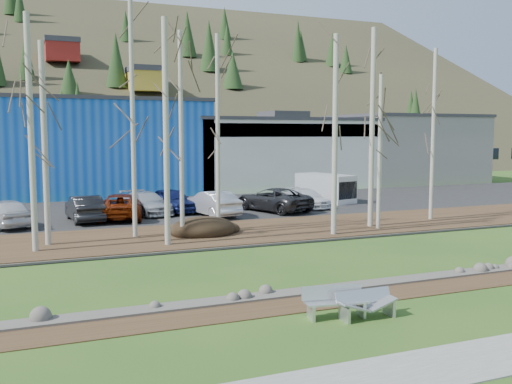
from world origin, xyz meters
name	(u,v)px	position (x,y,z in m)	size (l,w,h in m)	color
ground	(428,311)	(0.00, 0.00, 0.00)	(200.00, 200.00, 0.00)	#2A4D19
dirt_strip	(387,292)	(0.00, 2.10, 0.01)	(80.00, 1.80, 0.03)	#382616
near_bank_rocks	(370,285)	(0.00, 3.10, 0.00)	(80.00, 0.80, 0.50)	#47423D
river	(315,261)	(0.00, 7.20, 0.00)	(80.00, 8.00, 0.90)	#101D30
far_bank_rocks	(275,244)	(0.00, 11.30, 0.00)	(80.00, 0.80, 0.46)	#47423D
far_bank	(251,232)	(0.00, 14.50, 0.07)	(80.00, 7.00, 0.15)	#382616
parking_lot	(196,208)	(0.00, 25.00, 0.07)	(80.00, 14.00, 0.14)	black
building_blue	(86,146)	(-6.00, 39.00, 4.16)	(20.40, 12.24, 8.30)	blue
building_white	(272,152)	(12.00, 38.98, 3.41)	(18.36, 12.24, 6.80)	silver
building_grey	(404,148)	(28.00, 39.00, 3.66)	(14.28, 12.24, 7.30)	gray
hillside	(94,58)	(0.00, 84.00, 17.50)	(160.00, 72.00, 35.00)	#2D281C
bench_intact	(335,302)	(-2.91, 0.52, 0.46)	(1.91, 0.85, 0.92)	silver
bench_damaged	(366,304)	(-2.10, 0.14, 0.41)	(1.81, 0.60, 0.80)	silver
dirt_mound	(203,228)	(-2.72, 14.28, 0.49)	(3.46, 2.44, 0.68)	black
birch_0	(31,134)	(-10.78, 13.11, 5.30)	(0.26, 0.26, 10.31)	beige
birch_1	(133,120)	(-6.06, 14.99, 5.99)	(0.22, 0.22, 11.67)	beige
birch_2	(45,144)	(-10.20, 14.42, 4.82)	(0.27, 0.27, 9.34)	beige
birch_3	(181,136)	(-3.94, 13.77, 5.20)	(0.22, 0.22, 10.10)	beige
birch_4	(166,133)	(-5.03, 12.34, 5.34)	(0.27, 0.27, 10.39)	beige
birch_5	(218,135)	(-1.80, 14.55, 5.25)	(0.22, 0.22, 10.20)	beige
birch_6	(380,152)	(6.71, 12.50, 4.30)	(0.21, 0.21, 8.31)	beige
birch_7	(335,136)	(3.56, 11.86, 5.21)	(0.28, 0.28, 10.11)	beige
birch_8	(372,128)	(6.74, 13.32, 5.59)	(0.28, 0.28, 10.89)	beige
birch_9	(433,135)	(11.65, 14.21, 5.23)	(0.23, 0.23, 10.17)	beige
car_0	(5,213)	(-12.20, 20.68, 0.94)	(1.88, 4.68, 1.60)	silver
car_1	(85,208)	(-7.91, 21.20, 0.91)	(1.63, 4.67, 1.54)	black
car_2	(121,206)	(-5.74, 21.45, 0.90)	(2.54, 5.50, 1.53)	maroon
car_3	(147,203)	(-3.91, 22.81, 0.85)	(1.99, 4.90, 1.42)	#ADB1B5
car_4	(172,200)	(-2.18, 23.06, 0.92)	(1.85, 4.60, 1.57)	#121B53
car_5	(212,203)	(-0.23, 20.50, 0.93)	(1.67, 4.80, 1.58)	silver
car_6	(273,199)	(4.21, 21.04, 0.92)	(2.59, 5.62, 1.56)	#2A2A2D
car_7	(306,198)	(7.16, 21.94, 0.78)	(1.80, 4.43, 1.29)	white
van_white	(327,188)	(10.10, 24.26, 1.18)	(3.14, 5.10, 2.08)	silver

